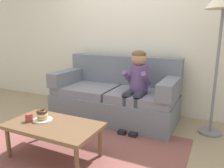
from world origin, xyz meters
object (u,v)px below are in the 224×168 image
at_px(couch, 116,97).
at_px(mug, 29,118).
at_px(floor_lamp, 223,8).
at_px(coffee_table, 53,127).
at_px(person_child, 137,82).
at_px(toy_controller, 68,131).
at_px(donut, 42,118).

bearing_deg(couch, mug, -105.11).
relative_size(mug, floor_lamp, 0.05).
relative_size(coffee_table, mug, 11.21).
bearing_deg(person_child, mug, -123.48).
relative_size(toy_controller, floor_lamp, 0.12).
bearing_deg(coffee_table, person_child, 65.60).
xyz_separation_m(donut, toy_controller, (-0.09, 0.54, -0.40)).
bearing_deg(mug, couch, 74.89).
xyz_separation_m(person_child, floor_lamp, (0.98, 0.24, 0.95)).
height_order(mug, toy_controller, mug).
bearing_deg(donut, floor_lamp, 39.28).
height_order(person_child, donut, person_child).
bearing_deg(floor_lamp, donut, -140.72).
distance_m(donut, mug, 0.14).
bearing_deg(coffee_table, toy_controller, 114.52).
height_order(couch, floor_lamp, floor_lamp).
bearing_deg(toy_controller, mug, -65.16).
relative_size(couch, floor_lamp, 1.01).
height_order(person_child, mug, person_child).
bearing_deg(toy_controller, floor_lamp, 51.67).
bearing_deg(coffee_table, donut, 171.42).
relative_size(donut, toy_controller, 0.53).
relative_size(couch, donut, 15.86).
bearing_deg(couch, person_child, -26.57).
xyz_separation_m(person_child, mug, (-0.80, -1.21, -0.23)).
height_order(donut, toy_controller, donut).
xyz_separation_m(donut, mug, (-0.11, -0.09, 0.01)).
height_order(coffee_table, donut, donut).
bearing_deg(mug, person_child, 56.52).
xyz_separation_m(couch, person_child, (0.42, -0.21, 0.32)).
bearing_deg(person_child, donut, -121.57).
distance_m(donut, toy_controller, 0.68).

